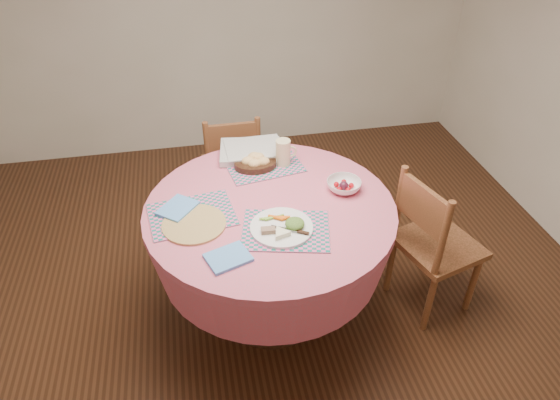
{
  "coord_description": "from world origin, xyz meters",
  "views": [
    {
      "loc": [
        -0.33,
        -1.93,
        2.22
      ],
      "look_at": [
        0.05,
        0.0,
        0.78
      ],
      "focal_mm": 32.0,
      "sensor_mm": 36.0,
      "label": 1
    }
  ],
  "objects_px": {
    "dining_table": "(270,236)",
    "chair_right": "(432,242)",
    "chair_back": "(232,166)",
    "fruit_bowl": "(344,186)",
    "dinner_plate": "(283,227)",
    "bread_bowl": "(255,162)",
    "wicker_trivet": "(194,224)",
    "latte_mug": "(283,152)"
  },
  "relations": [
    {
      "from": "wicker_trivet",
      "to": "dinner_plate",
      "type": "height_order",
      "value": "dinner_plate"
    },
    {
      "from": "chair_back",
      "to": "wicker_trivet",
      "type": "relative_size",
      "value": 2.79
    },
    {
      "from": "chair_right",
      "to": "wicker_trivet",
      "type": "distance_m",
      "value": 1.27
    },
    {
      "from": "chair_right",
      "to": "wicker_trivet",
      "type": "relative_size",
      "value": 2.93
    },
    {
      "from": "dinner_plate",
      "to": "bread_bowl",
      "type": "height_order",
      "value": "bread_bowl"
    },
    {
      "from": "wicker_trivet",
      "to": "dinner_plate",
      "type": "bearing_deg",
      "value": -16.27
    },
    {
      "from": "bread_bowl",
      "to": "latte_mug",
      "type": "bearing_deg",
      "value": 0.04
    },
    {
      "from": "dinner_plate",
      "to": "latte_mug",
      "type": "bearing_deg",
      "value": 78.33
    },
    {
      "from": "bread_bowl",
      "to": "chair_right",
      "type": "bearing_deg",
      "value": -28.0
    },
    {
      "from": "fruit_bowl",
      "to": "latte_mug",
      "type": "bearing_deg",
      "value": 130.23
    },
    {
      "from": "dining_table",
      "to": "bread_bowl",
      "type": "height_order",
      "value": "bread_bowl"
    },
    {
      "from": "chair_back",
      "to": "dinner_plate",
      "type": "height_order",
      "value": "chair_back"
    },
    {
      "from": "bread_bowl",
      "to": "latte_mug",
      "type": "relative_size",
      "value": 1.59
    },
    {
      "from": "bread_bowl",
      "to": "chair_back",
      "type": "bearing_deg",
      "value": 98.58
    },
    {
      "from": "dinner_plate",
      "to": "fruit_bowl",
      "type": "height_order",
      "value": "dinner_plate"
    },
    {
      "from": "chair_back",
      "to": "fruit_bowl",
      "type": "bearing_deg",
      "value": 119.89
    },
    {
      "from": "wicker_trivet",
      "to": "bread_bowl",
      "type": "height_order",
      "value": "bread_bowl"
    },
    {
      "from": "chair_right",
      "to": "fruit_bowl",
      "type": "xyz_separation_m",
      "value": [
        -0.47,
        0.17,
        0.32
      ]
    },
    {
      "from": "dining_table",
      "to": "fruit_bowl",
      "type": "bearing_deg",
      "value": 9.03
    },
    {
      "from": "chair_right",
      "to": "wicker_trivet",
      "type": "xyz_separation_m",
      "value": [
        -1.23,
        0.03,
        0.3
      ]
    },
    {
      "from": "dinner_plate",
      "to": "fruit_bowl",
      "type": "relative_size",
      "value": 1.32
    },
    {
      "from": "wicker_trivet",
      "to": "bread_bowl",
      "type": "relative_size",
      "value": 1.3
    },
    {
      "from": "chair_right",
      "to": "fruit_bowl",
      "type": "bearing_deg",
      "value": 54.12
    },
    {
      "from": "dinner_plate",
      "to": "wicker_trivet",
      "type": "bearing_deg",
      "value": 163.73
    },
    {
      "from": "dinner_plate",
      "to": "chair_back",
      "type": "bearing_deg",
      "value": 96.37
    },
    {
      "from": "fruit_bowl",
      "to": "chair_right",
      "type": "bearing_deg",
      "value": -19.58
    },
    {
      "from": "dinner_plate",
      "to": "fruit_bowl",
      "type": "bearing_deg",
      "value": 34.8
    },
    {
      "from": "chair_back",
      "to": "dinner_plate",
      "type": "distance_m",
      "value": 1.15
    },
    {
      "from": "wicker_trivet",
      "to": "chair_right",
      "type": "bearing_deg",
      "value": -1.25
    },
    {
      "from": "chair_right",
      "to": "chair_back",
      "type": "relative_size",
      "value": 1.05
    },
    {
      "from": "wicker_trivet",
      "to": "latte_mug",
      "type": "height_order",
      "value": "latte_mug"
    },
    {
      "from": "bread_bowl",
      "to": "fruit_bowl",
      "type": "xyz_separation_m",
      "value": [
        0.41,
        -0.3,
        -0.01
      ]
    },
    {
      "from": "fruit_bowl",
      "to": "chair_back",
      "type": "bearing_deg",
      "value": 120.36
    },
    {
      "from": "dinner_plate",
      "to": "bread_bowl",
      "type": "distance_m",
      "value": 0.56
    },
    {
      "from": "chair_right",
      "to": "dinner_plate",
      "type": "bearing_deg",
      "value": 79.85
    },
    {
      "from": "dining_table",
      "to": "chair_right",
      "type": "relative_size",
      "value": 1.41
    },
    {
      "from": "latte_mug",
      "to": "chair_back",
      "type": "bearing_deg",
      "value": 113.78
    },
    {
      "from": "dinner_plate",
      "to": "latte_mug",
      "type": "relative_size",
      "value": 2.01
    },
    {
      "from": "latte_mug",
      "to": "dining_table",
      "type": "bearing_deg",
      "value": -111.28
    },
    {
      "from": "wicker_trivet",
      "to": "dinner_plate",
      "type": "xyz_separation_m",
      "value": [
        0.4,
        -0.12,
        0.01
      ]
    },
    {
      "from": "wicker_trivet",
      "to": "bread_bowl",
      "type": "bearing_deg",
      "value": 50.67
    },
    {
      "from": "latte_mug",
      "to": "dinner_plate",
      "type": "bearing_deg",
      "value": -101.67
    }
  ]
}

